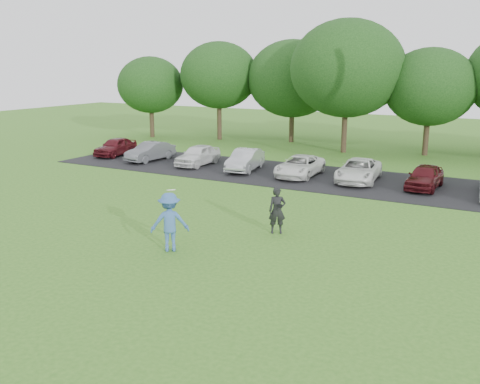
% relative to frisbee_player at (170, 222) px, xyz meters
% --- Properties ---
extents(ground, '(100.00, 100.00, 0.00)m').
position_rel_frisbee_player_xyz_m(ground, '(0.72, -0.21, -0.94)').
color(ground, '#367120').
rests_on(ground, ground).
extents(parking_lot, '(32.00, 6.50, 0.03)m').
position_rel_frisbee_player_xyz_m(parking_lot, '(0.72, 12.79, -0.93)').
color(parking_lot, black).
rests_on(parking_lot, ground).
extents(frisbee_player, '(1.39, 1.28, 2.12)m').
position_rel_frisbee_player_xyz_m(frisbee_player, '(0.00, 0.00, 0.00)').
color(frisbee_player, '#3C66A9').
rests_on(frisbee_player, ground).
extents(camera_bystander, '(0.71, 0.64, 1.63)m').
position_rel_frisbee_player_xyz_m(camera_bystander, '(2.21, 3.26, -0.13)').
color(camera_bystander, black).
rests_on(camera_bystander, ground).
extents(parked_cars, '(30.83, 4.86, 1.22)m').
position_rel_frisbee_player_xyz_m(parked_cars, '(1.95, 12.70, -0.34)').
color(parked_cars, '#531219').
rests_on(parked_cars, parking_lot).
extents(tree_row, '(42.39, 9.85, 8.64)m').
position_rel_frisbee_player_xyz_m(tree_row, '(2.23, 22.55, 3.97)').
color(tree_row, '#38281C').
rests_on(tree_row, ground).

